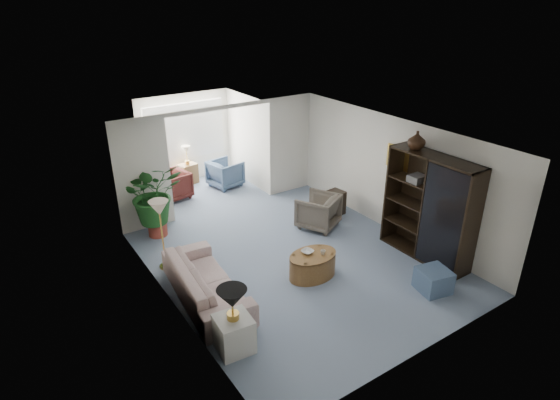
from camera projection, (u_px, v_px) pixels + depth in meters
floor at (297, 262)px, 8.96m from camera, size 6.00×6.00×0.00m
sunroom_floor at (206, 192)px, 12.06m from camera, size 2.60×2.60×0.00m
back_pier_left at (143, 175)px, 9.75m from camera, size 1.20×0.12×2.50m
back_pier_right at (290, 145)px, 11.67m from camera, size 1.20×0.12×2.50m
back_header at (220, 108)px, 10.21m from camera, size 2.60×0.12×0.10m
window_pane at (185, 131)px, 12.30m from camera, size 2.20×0.02×1.50m
window_blinds at (186, 131)px, 12.28m from camera, size 2.20×0.02×1.50m
framed_picture at (398, 158)px, 9.42m from camera, size 0.04×0.50×0.40m
sofa at (206, 282)px, 7.77m from camera, size 1.09×2.35×0.67m
end_table at (234, 334)px, 6.67m from camera, size 0.54×0.54×0.55m
table_lamp at (232, 298)px, 6.41m from camera, size 0.44×0.44×0.30m
floor_lamp at (159, 208)px, 8.27m from camera, size 0.36×0.36×0.28m
coffee_table at (313, 265)px, 8.44m from camera, size 1.14×1.14×0.45m
coffee_bowl at (307, 252)px, 8.38m from camera, size 0.26×0.26×0.05m
coffee_cup at (323, 252)px, 8.33m from camera, size 0.11×0.11×0.09m
wingback_chair at (318, 211)px, 10.15m from camera, size 1.10×1.11×0.75m
side_table_dark at (334, 203)px, 10.77m from camera, size 0.51×0.43×0.56m
entertainment_cabinet at (429, 208)px, 8.75m from camera, size 0.50×1.88×2.09m
cabinet_urn at (417, 140)px, 8.62m from camera, size 0.33×0.33×0.35m
ottoman at (433, 280)px, 8.03m from camera, size 0.61×0.61×0.41m
plant_pot at (158, 228)px, 9.89m from camera, size 0.40×0.40×0.32m
house_plant at (153, 193)px, 9.54m from camera, size 1.20×1.04×1.33m
sunroom_chair_blue at (225, 173)px, 12.31m from camera, size 0.92×0.91×0.72m
sunroom_chair_maroon at (172, 186)px, 11.55m from camera, size 0.92×0.90×0.71m
sunroom_table at (188, 174)px, 12.53m from camera, size 0.51×0.43×0.55m
shelf_clutter at (434, 194)px, 8.52m from camera, size 0.30×1.05×0.61m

